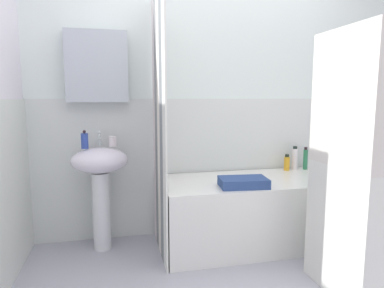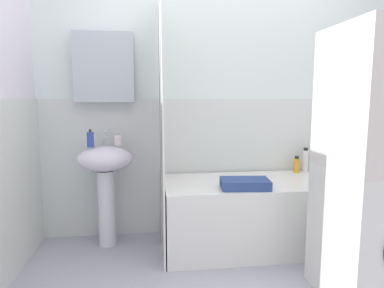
{
  "view_description": "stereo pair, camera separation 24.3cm",
  "coord_description": "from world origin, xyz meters",
  "px_view_note": "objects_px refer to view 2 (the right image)",
  "views": [
    {
      "loc": [
        -0.86,
        -1.68,
        1.21
      ],
      "look_at": [
        -0.32,
        0.67,
        0.88
      ],
      "focal_mm": 31.84,
      "sensor_mm": 36.0,
      "label": 1
    },
    {
      "loc": [
        -0.62,
        -1.72,
        1.21
      ],
      "look_at": [
        -0.32,
        0.67,
        0.88
      ],
      "focal_mm": 31.84,
      "sensor_mm": 36.0,
      "label": 2
    }
  ],
  "objects_px": {
    "toothbrush_cup": "(118,140)",
    "towel_folded": "(245,184)",
    "soap_dispenser": "(90,139)",
    "washer_dryer_stack": "(380,169)",
    "shampoo_bottle": "(317,161)",
    "sink": "(106,173)",
    "conditioner_bottle": "(297,165)",
    "bathtub": "(256,213)",
    "body_wash_bottle": "(305,160)"
  },
  "relations": [
    {
      "from": "sink",
      "to": "toothbrush_cup",
      "type": "xyz_separation_m",
      "value": [
        0.1,
        0.06,
        0.26
      ]
    },
    {
      "from": "soap_dispenser",
      "to": "washer_dryer_stack",
      "type": "xyz_separation_m",
      "value": [
        1.77,
        -0.96,
        -0.08
      ]
    },
    {
      "from": "bathtub",
      "to": "body_wash_bottle",
      "type": "bearing_deg",
      "value": 27.0
    },
    {
      "from": "sink",
      "to": "washer_dryer_stack",
      "type": "xyz_separation_m",
      "value": [
        1.67,
        -0.98,
        0.2
      ]
    },
    {
      "from": "toothbrush_cup",
      "to": "washer_dryer_stack",
      "type": "relative_size",
      "value": 0.05
    },
    {
      "from": "soap_dispenser",
      "to": "body_wash_bottle",
      "type": "height_order",
      "value": "soap_dispenser"
    },
    {
      "from": "washer_dryer_stack",
      "to": "toothbrush_cup",
      "type": "bearing_deg",
      "value": 146.27
    },
    {
      "from": "towel_folded",
      "to": "body_wash_bottle",
      "type": "bearing_deg",
      "value": 34.66
    },
    {
      "from": "soap_dispenser",
      "to": "washer_dryer_stack",
      "type": "distance_m",
      "value": 2.02
    },
    {
      "from": "bathtub",
      "to": "body_wash_bottle",
      "type": "xyz_separation_m",
      "value": [
        0.54,
        0.28,
        0.38
      ]
    },
    {
      "from": "towel_folded",
      "to": "shampoo_bottle",
      "type": "bearing_deg",
      "value": 30.28
    },
    {
      "from": "toothbrush_cup",
      "to": "bathtub",
      "type": "bearing_deg",
      "value": -11.45
    },
    {
      "from": "shampoo_bottle",
      "to": "towel_folded",
      "type": "bearing_deg",
      "value": -149.72
    },
    {
      "from": "toothbrush_cup",
      "to": "shampoo_bottle",
      "type": "distance_m",
      "value": 1.76
    },
    {
      "from": "soap_dispenser",
      "to": "shampoo_bottle",
      "type": "distance_m",
      "value": 1.97
    },
    {
      "from": "bathtub",
      "to": "shampoo_bottle",
      "type": "distance_m",
      "value": 0.79
    },
    {
      "from": "bathtub",
      "to": "sink",
      "type": "bearing_deg",
      "value": 172.36
    },
    {
      "from": "shampoo_bottle",
      "to": "conditioner_bottle",
      "type": "relative_size",
      "value": 1.4
    },
    {
      "from": "soap_dispenser",
      "to": "conditioner_bottle",
      "type": "height_order",
      "value": "soap_dispenser"
    },
    {
      "from": "shampoo_bottle",
      "to": "soap_dispenser",
      "type": "bearing_deg",
      "value": -176.53
    },
    {
      "from": "soap_dispenser",
      "to": "washer_dryer_stack",
      "type": "height_order",
      "value": "washer_dryer_stack"
    },
    {
      "from": "bathtub",
      "to": "washer_dryer_stack",
      "type": "bearing_deg",
      "value": -60.67
    },
    {
      "from": "conditioner_bottle",
      "to": "sink",
      "type": "bearing_deg",
      "value": -176.83
    },
    {
      "from": "toothbrush_cup",
      "to": "towel_folded",
      "type": "height_order",
      "value": "toothbrush_cup"
    },
    {
      "from": "sink",
      "to": "body_wash_bottle",
      "type": "height_order",
      "value": "sink"
    },
    {
      "from": "toothbrush_cup",
      "to": "conditioner_bottle",
      "type": "height_order",
      "value": "toothbrush_cup"
    },
    {
      "from": "sink",
      "to": "soap_dispenser",
      "type": "bearing_deg",
      "value": -169.22
    },
    {
      "from": "sink",
      "to": "conditioner_bottle",
      "type": "distance_m",
      "value": 1.66
    },
    {
      "from": "sink",
      "to": "body_wash_bottle",
      "type": "xyz_separation_m",
      "value": [
        1.75,
        0.11,
        0.04
      ]
    },
    {
      "from": "conditioner_bottle",
      "to": "washer_dryer_stack",
      "type": "xyz_separation_m",
      "value": [
        0.01,
        -1.08,
        0.19
      ]
    },
    {
      "from": "sink",
      "to": "conditioner_bottle",
      "type": "bearing_deg",
      "value": 3.17
    },
    {
      "from": "bathtub",
      "to": "shampoo_bottle",
      "type": "height_order",
      "value": "shampoo_bottle"
    },
    {
      "from": "washer_dryer_stack",
      "to": "bathtub",
      "type": "bearing_deg",
      "value": 119.33
    },
    {
      "from": "towel_folded",
      "to": "bathtub",
      "type": "bearing_deg",
      "value": 52.88
    },
    {
      "from": "soap_dispenser",
      "to": "shampoo_bottle",
      "type": "xyz_separation_m",
      "value": [
        1.96,
        0.12,
        -0.24
      ]
    },
    {
      "from": "bathtub",
      "to": "shampoo_bottle",
      "type": "relative_size",
      "value": 7.13
    },
    {
      "from": "body_wash_bottle",
      "to": "sink",
      "type": "bearing_deg",
      "value": -176.26
    },
    {
      "from": "sink",
      "to": "bathtub",
      "type": "xyz_separation_m",
      "value": [
        1.21,
        -0.16,
        -0.33
      ]
    },
    {
      "from": "toothbrush_cup",
      "to": "soap_dispenser",
      "type": "bearing_deg",
      "value": -158.49
    },
    {
      "from": "toothbrush_cup",
      "to": "washer_dryer_stack",
      "type": "distance_m",
      "value": 1.89
    },
    {
      "from": "soap_dispenser",
      "to": "conditioner_bottle",
      "type": "distance_m",
      "value": 1.79
    },
    {
      "from": "towel_folded",
      "to": "washer_dryer_stack",
      "type": "height_order",
      "value": "washer_dryer_stack"
    },
    {
      "from": "shampoo_bottle",
      "to": "bathtub",
      "type": "bearing_deg",
      "value": -157.96
    },
    {
      "from": "soap_dispenser",
      "to": "washer_dryer_stack",
      "type": "relative_size",
      "value": 0.09
    },
    {
      "from": "bathtub",
      "to": "washer_dryer_stack",
      "type": "distance_m",
      "value": 1.08
    },
    {
      "from": "shampoo_bottle",
      "to": "sink",
      "type": "bearing_deg",
      "value": -176.95
    },
    {
      "from": "shampoo_bottle",
      "to": "conditioner_bottle",
      "type": "bearing_deg",
      "value": -177.95
    },
    {
      "from": "toothbrush_cup",
      "to": "body_wash_bottle",
      "type": "relative_size",
      "value": 0.37
    },
    {
      "from": "sink",
      "to": "soap_dispenser",
      "type": "relative_size",
      "value": 5.8
    },
    {
      "from": "towel_folded",
      "to": "sink",
      "type": "bearing_deg",
      "value": 160.67
    }
  ]
}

